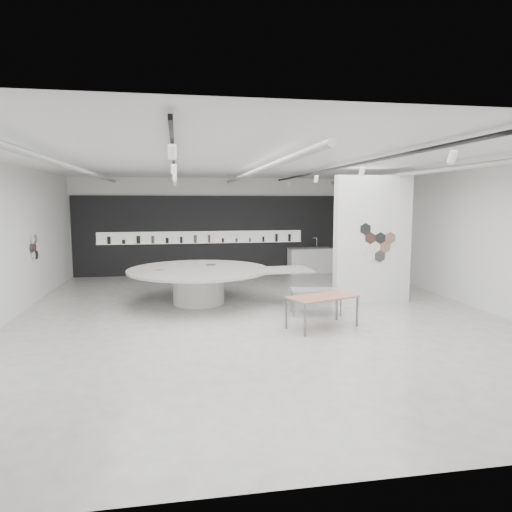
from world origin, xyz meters
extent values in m
cube|color=beige|center=(0.00, 0.00, -0.01)|extent=(12.00, 14.00, 0.01)
cube|color=silver|center=(0.00, 0.00, 3.80)|extent=(12.00, 14.00, 0.01)
cube|color=white|center=(0.00, 7.00, 1.90)|extent=(12.00, 0.01, 3.80)
cube|color=white|center=(0.00, -7.00, 1.90)|extent=(12.00, 0.01, 3.80)
cube|color=white|center=(6.00, 0.00, 1.90)|extent=(0.01, 14.00, 3.80)
cylinder|color=#939396|center=(-4.20, 0.50, 3.62)|extent=(0.12, 12.00, 0.12)
cylinder|color=#939396|center=(0.00, 0.50, 3.62)|extent=(0.12, 12.00, 0.12)
cylinder|color=#939396|center=(4.20, 0.50, 3.62)|extent=(0.12, 12.00, 0.12)
cube|color=black|center=(-2.00, 0.00, 3.70)|extent=(0.05, 13.00, 0.06)
cylinder|color=white|center=(-2.00, -5.00, 3.52)|extent=(0.11, 0.18, 0.21)
cylinder|color=white|center=(-2.00, -1.70, 3.52)|extent=(0.11, 0.18, 0.21)
cylinder|color=white|center=(-2.00, 1.60, 3.52)|extent=(0.11, 0.18, 0.21)
cylinder|color=white|center=(-2.00, 4.90, 3.52)|extent=(0.11, 0.18, 0.21)
cube|color=black|center=(2.00, 0.00, 3.70)|extent=(0.05, 13.00, 0.06)
cylinder|color=white|center=(2.00, -5.00, 3.52)|extent=(0.11, 0.18, 0.21)
cylinder|color=white|center=(2.00, -1.70, 3.52)|extent=(0.11, 0.18, 0.21)
cylinder|color=white|center=(2.00, 1.60, 3.52)|extent=(0.11, 0.18, 0.21)
cylinder|color=white|center=(2.00, 4.90, 3.52)|extent=(0.11, 0.18, 0.21)
cylinder|color=white|center=(-5.97, 2.50, 1.35)|extent=(0.03, 0.28, 0.28)
cylinder|color=black|center=(-5.97, 2.76, 1.35)|extent=(0.03, 0.28, 0.28)
cylinder|color=#472B23|center=(-5.97, 2.63, 1.58)|extent=(0.03, 0.28, 0.28)
cylinder|color=black|center=(-5.97, 2.37, 1.58)|extent=(0.03, 0.28, 0.28)
cylinder|color=white|center=(-5.97, 2.50, 1.81)|extent=(0.03, 0.28, 0.28)
cylinder|color=#876853|center=(-5.97, 2.76, 1.81)|extent=(0.03, 0.28, 0.28)
cube|color=black|center=(0.00, 6.94, 1.55)|extent=(11.80, 0.10, 3.10)
cube|color=white|center=(-1.00, 6.87, 1.48)|extent=(8.00, 0.06, 0.46)
cube|color=white|center=(-1.00, 6.81, 1.25)|extent=(8.00, 0.18, 0.02)
cylinder|color=black|center=(-4.53, 6.81, 1.41)|extent=(0.13, 0.13, 0.29)
cylinder|color=black|center=(-3.99, 6.81, 1.34)|extent=(0.13, 0.13, 0.15)
cylinder|color=black|center=(-3.44, 6.81, 1.42)|extent=(0.14, 0.14, 0.30)
cylinder|color=brown|center=(-2.90, 6.81, 1.41)|extent=(0.12, 0.12, 0.29)
cylinder|color=black|center=(-2.36, 6.81, 1.37)|extent=(0.12, 0.12, 0.21)
cylinder|color=black|center=(-1.81, 6.81, 1.39)|extent=(0.10, 0.10, 0.25)
cylinder|color=brown|center=(-1.27, 6.81, 1.42)|extent=(0.12, 0.12, 0.30)
cylinder|color=brown|center=(-0.73, 6.81, 1.42)|extent=(0.10, 0.10, 0.31)
cylinder|color=black|center=(-0.19, 6.81, 1.35)|extent=(0.09, 0.09, 0.17)
cylinder|color=brown|center=(0.36, 6.81, 1.35)|extent=(0.10, 0.10, 0.16)
cylinder|color=brown|center=(0.90, 6.81, 1.34)|extent=(0.09, 0.09, 0.15)
cylinder|color=black|center=(1.44, 6.81, 1.37)|extent=(0.09, 0.09, 0.21)
cylinder|color=black|center=(1.99, 6.81, 1.42)|extent=(0.11, 0.11, 0.31)
cylinder|color=black|center=(2.53, 6.81, 1.41)|extent=(0.11, 0.11, 0.29)
cube|color=white|center=(3.50, 1.00, 1.80)|extent=(2.20, 0.35, 3.60)
cylinder|color=white|center=(3.50, 0.81, 1.60)|extent=(0.34, 0.03, 0.34)
cylinder|color=#876853|center=(3.80, 0.81, 1.60)|extent=(0.34, 0.03, 0.34)
cylinder|color=white|center=(3.20, 0.81, 1.60)|extent=(0.34, 0.03, 0.34)
cylinder|color=black|center=(3.65, 0.81, 1.86)|extent=(0.34, 0.03, 0.34)
cylinder|color=#472B23|center=(3.35, 0.81, 1.86)|extent=(0.34, 0.03, 0.34)
cylinder|color=black|center=(3.65, 0.81, 1.34)|extent=(0.34, 0.03, 0.34)
cylinder|color=white|center=(3.35, 0.81, 1.34)|extent=(0.34, 0.03, 0.34)
cylinder|color=#876853|center=(3.95, 0.81, 1.86)|extent=(0.34, 0.03, 0.34)
cylinder|color=white|center=(3.50, 0.81, 2.12)|extent=(0.34, 0.03, 0.34)
cylinder|color=black|center=(3.20, 0.81, 2.12)|extent=(0.34, 0.03, 0.34)
cylinder|color=white|center=(-1.39, 1.61, 0.47)|extent=(1.51, 1.51, 0.93)
cylinder|color=#B3AEA9|center=(-1.39, 1.61, 0.97)|extent=(4.19, 4.19, 0.07)
cube|color=#B3AEA9|center=(0.83, 1.20, 0.97)|extent=(1.82, 1.20, 0.06)
cube|color=#876853|center=(-2.49, 1.55, 1.01)|extent=(0.29, 0.21, 0.01)
cube|color=#472B23|center=(-1.00, 2.30, 1.01)|extent=(0.29, 0.21, 0.01)
cube|color=#A76C56|center=(1.27, -1.37, 0.72)|extent=(1.75, 1.29, 0.03)
cube|color=slate|center=(0.70, -1.96, 0.35)|extent=(0.05, 0.05, 0.71)
cube|color=slate|center=(0.44, -1.30, 0.35)|extent=(0.05, 0.05, 0.71)
cube|color=slate|center=(2.09, -1.43, 0.35)|extent=(0.05, 0.05, 0.71)
cube|color=slate|center=(1.84, -0.77, 0.35)|extent=(0.05, 0.05, 0.71)
cube|color=gray|center=(1.50, -0.12, 0.63)|extent=(1.34, 0.82, 0.03)
cube|color=slate|center=(0.87, -0.31, 0.31)|extent=(0.04, 0.04, 0.62)
cube|color=slate|center=(0.96, 0.24, 0.31)|extent=(0.04, 0.04, 0.62)
cube|color=slate|center=(2.04, -0.49, 0.31)|extent=(0.04, 0.04, 0.62)
cube|color=slate|center=(2.13, 0.06, 0.31)|extent=(0.04, 0.04, 0.62)
cube|color=white|center=(3.33, 6.54, 0.49)|extent=(1.77, 0.72, 0.98)
cube|color=gray|center=(3.33, 6.54, 1.00)|extent=(1.82, 0.77, 0.03)
cylinder|color=silver|center=(3.65, 6.72, 1.21)|extent=(0.03, 0.03, 0.39)
cylinder|color=silver|center=(3.56, 6.71, 1.40)|extent=(0.18, 0.03, 0.03)
camera|label=1|loc=(-1.95, -11.15, 2.88)|focal=32.00mm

